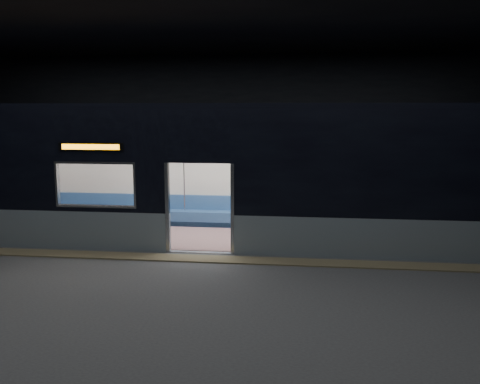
# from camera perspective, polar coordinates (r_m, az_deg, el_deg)

# --- Properties ---
(station_floor) EXTENTS (24.00, 14.00, 0.01)m
(station_floor) POSITION_cam_1_polar(r_m,az_deg,el_deg) (10.64, -5.58, -8.41)
(station_floor) COLOR #47494C
(station_floor) RESTS_ON ground
(station_envelope) EXTENTS (24.00, 14.00, 5.00)m
(station_envelope) POSITION_cam_1_polar(r_m,az_deg,el_deg) (10.15, -5.91, 11.74)
(station_envelope) COLOR black
(station_envelope) RESTS_ON station_floor
(tactile_strip) EXTENTS (22.80, 0.50, 0.03)m
(tactile_strip) POSITION_cam_1_polar(r_m,az_deg,el_deg) (11.15, -4.97, -7.46)
(tactile_strip) COLOR #8C7F59
(tactile_strip) RESTS_ON station_floor
(metro_car) EXTENTS (18.00, 3.04, 3.35)m
(metro_car) POSITION_cam_1_polar(r_m,az_deg,el_deg) (12.71, -3.26, 3.06)
(metro_car) COLOR gray
(metro_car) RESTS_ON station_floor
(passenger) EXTENTS (0.39, 0.67, 1.35)m
(passenger) POSITION_cam_1_polar(r_m,az_deg,el_deg) (13.68, 9.57, -1.08)
(passenger) COLOR black
(passenger) RESTS_ON metro_car
(handbag) EXTENTS (0.30, 0.27, 0.14)m
(handbag) POSITION_cam_1_polar(r_m,az_deg,el_deg) (13.48, 9.50, -1.74)
(handbag) COLOR black
(handbag) RESTS_ON passenger
(transit_map) EXTENTS (1.04, 0.03, 0.68)m
(transit_map) POSITION_cam_1_polar(r_m,az_deg,el_deg) (14.01, 15.13, 1.85)
(transit_map) COLOR white
(transit_map) RESTS_ON metro_car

